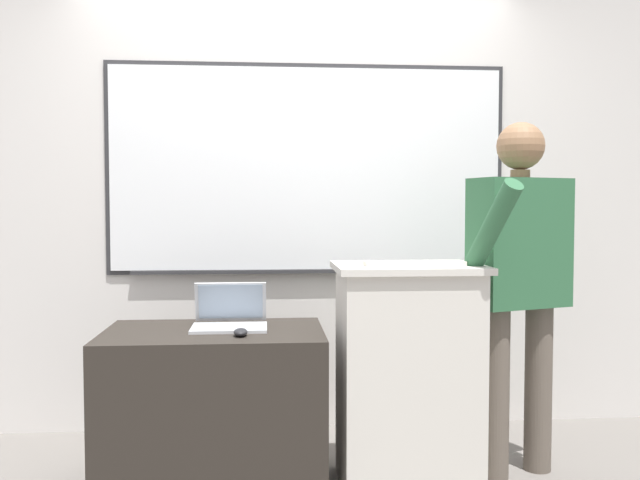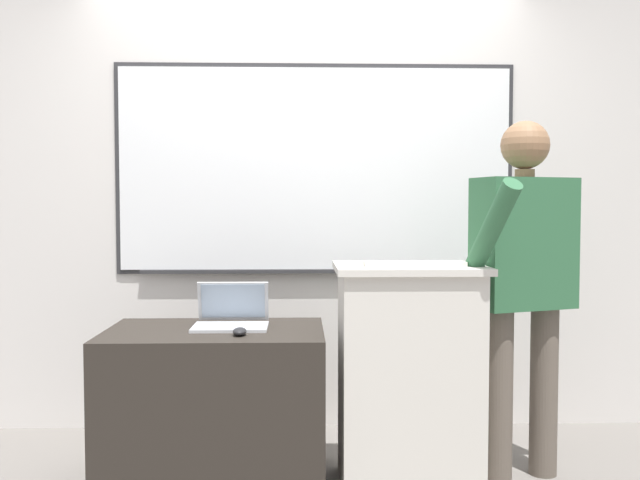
% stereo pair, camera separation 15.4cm
% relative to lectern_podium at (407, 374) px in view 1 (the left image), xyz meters
% --- Properties ---
extents(back_wall, '(6.40, 0.17, 2.99)m').
position_rel_lectern_podium_xyz_m(back_wall, '(-0.46, 0.92, 0.98)').
color(back_wall, silver).
rests_on(back_wall, ground_plane).
extents(lectern_podium, '(0.67, 0.50, 1.02)m').
position_rel_lectern_podium_xyz_m(lectern_podium, '(0.00, 0.00, 0.00)').
color(lectern_podium, beige).
rests_on(lectern_podium, ground_plane).
extents(side_desk, '(0.99, 0.63, 0.72)m').
position_rel_lectern_podium_xyz_m(side_desk, '(-0.88, 0.05, -0.15)').
color(side_desk, '#28231E').
rests_on(side_desk, ground_plane).
extents(person_presenter, '(0.63, 0.65, 1.67)m').
position_rel_lectern_podium_xyz_m(person_presenter, '(0.55, 0.08, 0.47)').
color(person_presenter, brown).
rests_on(person_presenter, ground_plane).
extents(laptop, '(0.34, 0.29, 0.20)m').
position_rel_lectern_podium_xyz_m(laptop, '(-0.81, 0.13, 0.26)').
color(laptop, '#B7BABF').
rests_on(laptop, side_desk).
extents(wireless_keyboard, '(0.45, 0.12, 0.02)m').
position_rel_lectern_podium_xyz_m(wireless_keyboard, '(0.01, -0.06, 0.52)').
color(wireless_keyboard, beige).
rests_on(wireless_keyboard, lectern_podium).
extents(computer_mouse_by_laptop, '(0.06, 0.10, 0.03)m').
position_rel_lectern_podium_xyz_m(computer_mouse_by_laptop, '(-0.75, -0.10, 0.22)').
color(computer_mouse_by_laptop, black).
rests_on(computer_mouse_by_laptop, side_desk).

